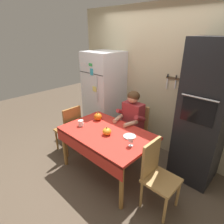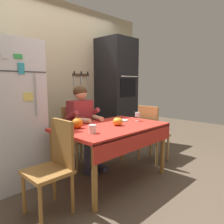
{
  "view_description": "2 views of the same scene",
  "coord_description": "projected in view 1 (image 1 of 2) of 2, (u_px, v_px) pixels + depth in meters",
  "views": [
    {
      "loc": [
        1.77,
        -1.64,
        2.15
      ],
      "look_at": [
        -0.07,
        0.28,
        1.0
      ],
      "focal_mm": 29.74,
      "sensor_mm": 36.0,
      "label": 1
    },
    {
      "loc": [
        -1.97,
        -1.82,
        1.3
      ],
      "look_at": [
        0.15,
        0.23,
        0.89
      ],
      "focal_mm": 34.42,
      "sensor_mm": 36.0,
      "label": 2
    }
  ],
  "objects": [
    {
      "name": "seated_person",
      "position": [
        130.0,
        120.0,
        3.23
      ],
      "size": [
        0.47,
        0.55,
        1.25
      ],
      "color": "#38384C",
      "rests_on": "ground"
    },
    {
      "name": "chair_behind_person",
      "position": [
        136.0,
        128.0,
        3.44
      ],
      "size": [
        0.4,
        0.4,
        0.93
      ],
      "color": "tan",
      "rests_on": "ground"
    },
    {
      "name": "serving_tray",
      "position": [
        130.0,
        136.0,
        2.7
      ],
      "size": [
        0.19,
        0.19,
        0.02
      ],
      "primitive_type": "cylinder",
      "color": "#B7B2A8",
      "rests_on": "dining_table"
    },
    {
      "name": "refrigerator",
      "position": [
        104.0,
        95.0,
        3.94
      ],
      "size": [
        0.68,
        0.71,
        1.8
      ],
      "color": "silver",
      "rests_on": "ground"
    },
    {
      "name": "coffee_mug",
      "position": [
        81.0,
        123.0,
        3.0
      ],
      "size": [
        0.11,
        0.09,
        0.1
      ],
      "color": "white",
      "rests_on": "dining_table"
    },
    {
      "name": "pumpkin_large",
      "position": [
        98.0,
        117.0,
        3.19
      ],
      "size": [
        0.14,
        0.14,
        0.15
      ],
      "color": "orange",
      "rests_on": "dining_table"
    },
    {
      "name": "ground_plane",
      "position": [
        103.0,
        173.0,
        3.06
      ],
      "size": [
        10.0,
        10.0,
        0.0
      ],
      "primitive_type": "plane",
      "color": "brown",
      "rests_on": "ground"
    },
    {
      "name": "wine_glass",
      "position": [
        131.0,
        140.0,
        2.45
      ],
      "size": [
        0.07,
        0.07,
        0.13
      ],
      "color": "white",
      "rests_on": "dining_table"
    },
    {
      "name": "chair_right_side",
      "position": [
        157.0,
        173.0,
        2.34
      ],
      "size": [
        0.4,
        0.4,
        0.93
      ],
      "color": "tan",
      "rests_on": "ground"
    },
    {
      "name": "pumpkin_medium",
      "position": [
        107.0,
        131.0,
        2.74
      ],
      "size": [
        0.13,
        0.13,
        0.13
      ],
      "color": "orange",
      "rests_on": "dining_table"
    },
    {
      "name": "wall_oven",
      "position": [
        204.0,
        116.0,
        2.64
      ],
      "size": [
        0.6,
        0.64,
        2.1
      ],
      "color": "black",
      "rests_on": "ground"
    },
    {
      "name": "chair_left_side",
      "position": [
        70.0,
        127.0,
        3.44
      ],
      "size": [
        0.4,
        0.4,
        0.93
      ],
      "color": "#9E6B33",
      "rests_on": "ground"
    },
    {
      "name": "back_wall_assembly",
      "position": [
        157.0,
        82.0,
        3.41
      ],
      "size": [
        3.7,
        0.13,
        2.6
      ],
      "color": "#BCAD89",
      "rests_on": "ground"
    },
    {
      "name": "dining_table",
      "position": [
        106.0,
        137.0,
        2.85
      ],
      "size": [
        1.4,
        0.9,
        0.74
      ],
      "color": "#9E6B33",
      "rests_on": "ground"
    }
  ]
}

